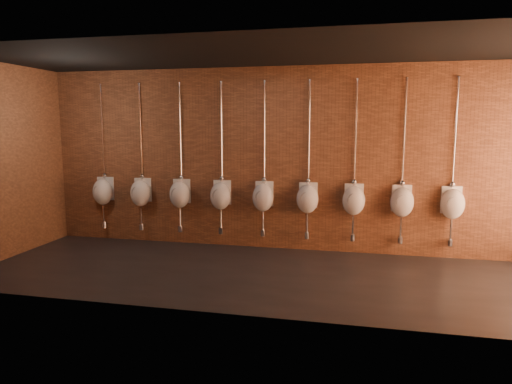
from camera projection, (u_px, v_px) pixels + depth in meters
ground at (258, 274)px, 6.80m from camera, size 8.50×8.50×0.00m
room_shell at (258, 138)px, 6.51m from camera, size 8.54×3.04×3.22m
urinal_0 at (103, 191)px, 8.69m from camera, size 0.41×0.37×2.72m
urinal_1 at (141, 192)px, 8.52m from camera, size 0.41×0.37×2.72m
urinal_2 at (180, 194)px, 8.35m from camera, size 0.41×0.37×2.72m
urinal_3 at (221, 195)px, 8.19m from camera, size 0.41×0.37×2.72m
urinal_4 at (263, 197)px, 8.02m from camera, size 0.41×0.37×2.72m
urinal_5 at (307, 198)px, 7.86m from camera, size 0.41×0.37×2.72m
urinal_6 at (354, 200)px, 7.69m from camera, size 0.41×0.37×2.72m
urinal_7 at (402, 201)px, 7.53m from camera, size 0.41×0.37×2.72m
urinal_8 at (452, 203)px, 7.36m from camera, size 0.41×0.37×2.72m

